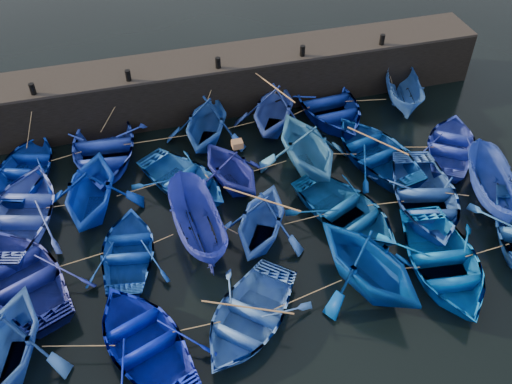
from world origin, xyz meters
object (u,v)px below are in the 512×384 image
object	(u,v)px
boat_13	(22,275)
wooden_crate	(237,144)
boat_0	(27,167)
boat_20	(6,343)
boat_8	(184,180)

from	to	relation	value
boat_13	wooden_crate	size ratio (longest dim) A/B	12.33
boat_13	wooden_crate	distance (m)	9.17
boat_0	wooden_crate	world-z (taller)	wooden_crate
boat_20	boat_8	bearing A→B (deg)	59.20
boat_0	boat_8	size ratio (longest dim) A/B	1.00
wooden_crate	boat_0	bearing A→B (deg)	160.97
boat_13	boat_20	distance (m)	3.13
boat_8	boat_0	bearing A→B (deg)	123.68
boat_0	boat_8	bearing A→B (deg)	175.87
boat_20	wooden_crate	world-z (taller)	wooden_crate
boat_8	boat_13	bearing A→B (deg)	175.29
boat_13	boat_20	world-z (taller)	boat_20
boat_0	boat_20	world-z (taller)	boat_20
boat_13	boat_8	bearing A→B (deg)	-174.53
boat_8	boat_20	distance (m)	9.25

